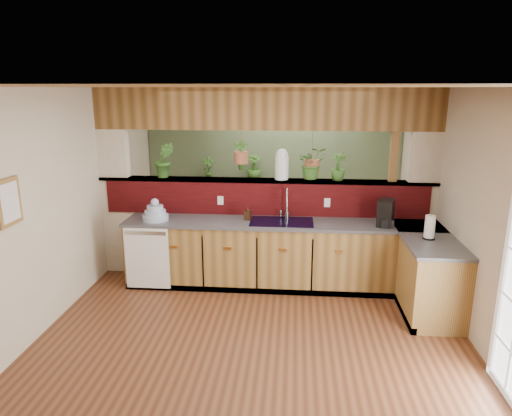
# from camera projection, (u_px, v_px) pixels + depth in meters

# --- Properties ---
(ground) EXTENTS (4.60, 7.00, 0.01)m
(ground) POSITION_uv_depth(u_px,v_px,m) (256.00, 320.00, 5.26)
(ground) COLOR #5A311C
(ground) RESTS_ON ground
(ceiling) EXTENTS (4.60, 7.00, 0.01)m
(ceiling) POSITION_uv_depth(u_px,v_px,m) (256.00, 87.00, 4.60)
(ceiling) COLOR brown
(ceiling) RESTS_ON ground
(wall_back) EXTENTS (4.60, 0.02, 2.60)m
(wall_back) POSITION_uv_depth(u_px,v_px,m) (273.00, 161.00, 8.31)
(wall_back) COLOR beige
(wall_back) RESTS_ON ground
(wall_left) EXTENTS (0.02, 7.00, 2.60)m
(wall_left) POSITION_uv_depth(u_px,v_px,m) (53.00, 207.00, 5.12)
(wall_left) COLOR beige
(wall_left) RESTS_ON ground
(wall_right) EXTENTS (0.02, 7.00, 2.60)m
(wall_right) POSITION_uv_depth(u_px,v_px,m) (476.00, 216.00, 4.74)
(wall_right) COLOR beige
(wall_right) RESTS_ON ground
(pass_through_partition) EXTENTS (4.60, 0.21, 2.60)m
(pass_through_partition) POSITION_uv_depth(u_px,v_px,m) (267.00, 193.00, 6.26)
(pass_through_partition) COLOR beige
(pass_through_partition) RESTS_ON ground
(pass_through_ledge) EXTENTS (4.60, 0.21, 0.04)m
(pass_through_ledge) POSITION_uv_depth(u_px,v_px,m) (265.00, 180.00, 6.22)
(pass_through_ledge) COLOR brown
(pass_through_ledge) RESTS_ON ground
(header_beam) EXTENTS (4.60, 0.15, 0.55)m
(header_beam) POSITION_uv_depth(u_px,v_px,m) (265.00, 109.00, 5.97)
(header_beam) COLOR brown
(header_beam) RESTS_ON ground
(sage_backwall) EXTENTS (4.55, 0.02, 2.55)m
(sage_backwall) POSITION_uv_depth(u_px,v_px,m) (273.00, 161.00, 8.29)
(sage_backwall) COLOR #566B49
(sage_backwall) RESTS_ON ground
(countertop) EXTENTS (4.14, 1.52, 0.90)m
(countertop) POSITION_uv_depth(u_px,v_px,m) (326.00, 258.00, 5.92)
(countertop) COLOR brown
(countertop) RESTS_ON ground
(dishwasher) EXTENTS (0.58, 0.03, 0.82)m
(dishwasher) POSITION_uv_depth(u_px,v_px,m) (147.00, 258.00, 5.91)
(dishwasher) COLOR white
(dishwasher) RESTS_ON ground
(navy_sink) EXTENTS (0.82, 0.50, 0.18)m
(navy_sink) POSITION_uv_depth(u_px,v_px,m) (282.00, 227.00, 5.97)
(navy_sink) COLOR black
(navy_sink) RESTS_ON countertop
(framed_print) EXTENTS (0.04, 0.35, 0.45)m
(framed_print) POSITION_uv_depth(u_px,v_px,m) (9.00, 202.00, 4.29)
(framed_print) COLOR brown
(framed_print) RESTS_ON wall_left
(faucet) EXTENTS (0.18, 0.19, 0.42)m
(faucet) POSITION_uv_depth(u_px,v_px,m) (287.00, 202.00, 6.05)
(faucet) COLOR #B7B7B2
(faucet) RESTS_ON countertop
(dish_stack) EXTENTS (0.34, 0.34, 0.30)m
(dish_stack) POSITION_uv_depth(u_px,v_px,m) (155.00, 214.00, 5.99)
(dish_stack) COLOR #A0B0CE
(dish_stack) RESTS_ON countertop
(soap_dispenser) EXTENTS (0.10, 0.11, 0.18)m
(soap_dispenser) POSITION_uv_depth(u_px,v_px,m) (248.00, 213.00, 6.01)
(soap_dispenser) COLOR #3C2415
(soap_dispenser) RESTS_ON countertop
(coffee_maker) EXTENTS (0.18, 0.30, 0.33)m
(coffee_maker) POSITION_uv_depth(u_px,v_px,m) (386.00, 214.00, 5.75)
(coffee_maker) COLOR black
(coffee_maker) RESTS_ON countertop
(paper_towel) EXTENTS (0.14, 0.14, 0.30)m
(paper_towel) POSITION_uv_depth(u_px,v_px,m) (430.00, 228.00, 5.24)
(paper_towel) COLOR black
(paper_towel) RESTS_ON countertop
(glass_jar) EXTENTS (0.19, 0.19, 0.41)m
(glass_jar) POSITION_uv_depth(u_px,v_px,m) (282.00, 164.00, 6.14)
(glass_jar) COLOR silver
(glass_jar) RESTS_ON pass_through_ledge
(ledge_plant_left) EXTENTS (0.32, 0.29, 0.49)m
(ledge_plant_left) POSITION_uv_depth(u_px,v_px,m) (164.00, 160.00, 6.26)
(ledge_plant_left) COLOR #2E5A1F
(ledge_plant_left) RESTS_ON pass_through_ledge
(ledge_plant_right) EXTENTS (0.25, 0.25, 0.36)m
(ledge_plant_right) POSITION_uv_depth(u_px,v_px,m) (338.00, 167.00, 6.08)
(ledge_plant_right) COLOR #2E5A1F
(ledge_plant_right) RESTS_ON pass_through_ledge
(hanging_plant_a) EXTENTS (0.23, 0.19, 0.53)m
(hanging_plant_a) POSITION_uv_depth(u_px,v_px,m) (241.00, 145.00, 6.12)
(hanging_plant_a) COLOR brown
(hanging_plant_a) RESTS_ON header_beam
(hanging_plant_b) EXTENTS (0.44, 0.40, 0.56)m
(hanging_plant_b) POSITION_uv_depth(u_px,v_px,m) (312.00, 149.00, 6.05)
(hanging_plant_b) COLOR brown
(hanging_plant_b) RESTS_ON header_beam
(shelving_console) EXTENTS (1.56, 0.74, 1.00)m
(shelving_console) POSITION_uv_depth(u_px,v_px,m) (229.00, 206.00, 8.33)
(shelving_console) COLOR black
(shelving_console) RESTS_ON ground
(shelf_plant_a) EXTENTS (0.22, 0.15, 0.40)m
(shelf_plant_a) POSITION_uv_depth(u_px,v_px,m) (208.00, 168.00, 8.19)
(shelf_plant_a) COLOR #2E5A1F
(shelf_plant_a) RESTS_ON shelving_console
(shelf_plant_b) EXTENTS (0.30, 0.30, 0.45)m
(shelf_plant_b) POSITION_uv_depth(u_px,v_px,m) (254.00, 167.00, 8.11)
(shelf_plant_b) COLOR #2E5A1F
(shelf_plant_b) RESTS_ON shelving_console
(floor_plant) EXTENTS (0.79, 0.70, 0.81)m
(floor_plant) POSITION_uv_depth(u_px,v_px,m) (310.00, 234.00, 7.07)
(floor_plant) COLOR #2E5A1F
(floor_plant) RESTS_ON ground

